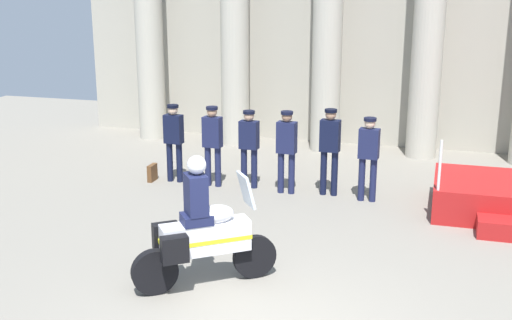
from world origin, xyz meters
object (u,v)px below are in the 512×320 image
(officer_in_row_0, at_px, (174,137))
(officer_in_row_4, at_px, (330,145))
(officer_in_row_3, at_px, (287,145))
(officer_in_row_5, at_px, (369,152))
(officer_in_row_1, at_px, (212,140))
(officer_in_row_2, at_px, (249,143))
(motorcycle_with_rider, at_px, (200,233))
(briefcase_on_ground, at_px, (152,173))

(officer_in_row_0, relative_size, officer_in_row_4, 0.95)
(officer_in_row_3, bearing_deg, officer_in_row_5, -176.61)
(officer_in_row_1, height_order, officer_in_row_4, officer_in_row_4)
(officer_in_row_0, relative_size, officer_in_row_2, 1.03)
(officer_in_row_5, relative_size, motorcycle_with_rider, 0.87)
(officer_in_row_5, height_order, motorcycle_with_rider, motorcycle_with_rider)
(officer_in_row_0, relative_size, briefcase_on_ground, 4.62)
(officer_in_row_0, relative_size, officer_in_row_5, 1.01)
(officer_in_row_0, bearing_deg, officer_in_row_1, -179.89)
(motorcycle_with_rider, bearing_deg, officer_in_row_1, 71.00)
(officer_in_row_1, relative_size, officer_in_row_2, 1.04)
(officer_in_row_1, bearing_deg, briefcase_on_ground, 5.92)
(officer_in_row_5, bearing_deg, officer_in_row_4, -6.74)
(officer_in_row_4, height_order, briefcase_on_ground, officer_in_row_4)
(officer_in_row_4, bearing_deg, officer_in_row_0, 4.90)
(officer_in_row_2, height_order, briefcase_on_ground, officer_in_row_2)
(officer_in_row_4, distance_m, briefcase_on_ground, 3.89)
(officer_in_row_2, bearing_deg, officer_in_row_5, -179.66)
(officer_in_row_1, xyz_separation_m, officer_in_row_4, (2.42, 0.09, 0.04))
(motorcycle_with_rider, bearing_deg, officer_in_row_5, 30.97)
(officer_in_row_0, distance_m, officer_in_row_5, 4.10)
(officer_in_row_2, xyz_separation_m, motorcycle_with_rider, (0.69, -4.54, -0.16))
(officer_in_row_4, bearing_deg, briefcase_on_ground, 6.40)
(officer_in_row_3, relative_size, briefcase_on_ground, 4.67)
(officer_in_row_2, distance_m, motorcycle_with_rider, 4.60)
(officer_in_row_2, xyz_separation_m, officer_in_row_5, (2.45, -0.18, 0.02))
(officer_in_row_1, xyz_separation_m, officer_in_row_2, (0.75, 0.12, -0.04))
(officer_in_row_1, bearing_deg, officer_in_row_3, -176.66)
(officer_in_row_2, height_order, officer_in_row_3, officer_in_row_3)
(officer_in_row_5, xyz_separation_m, motorcycle_with_rider, (-1.76, -4.36, -0.18))
(officer_in_row_2, relative_size, briefcase_on_ground, 4.50)
(motorcycle_with_rider, height_order, briefcase_on_ground, motorcycle_with_rider)
(officer_in_row_1, bearing_deg, officer_in_row_0, 0.11)
(officer_in_row_5, distance_m, motorcycle_with_rider, 4.71)
(officer_in_row_3, xyz_separation_m, officer_in_row_4, (0.85, 0.12, 0.04))
(officer_in_row_2, bearing_deg, officer_in_row_4, -176.30)
(officer_in_row_4, xyz_separation_m, briefcase_on_ground, (-3.80, -0.13, -0.85))
(officer_in_row_3, relative_size, officer_in_row_5, 1.02)
(officer_in_row_2, xyz_separation_m, officer_in_row_3, (0.83, -0.15, 0.04))
(officer_in_row_0, distance_m, briefcase_on_ground, 0.94)
(officer_in_row_1, distance_m, briefcase_on_ground, 1.60)
(officer_in_row_1, distance_m, officer_in_row_2, 0.76)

